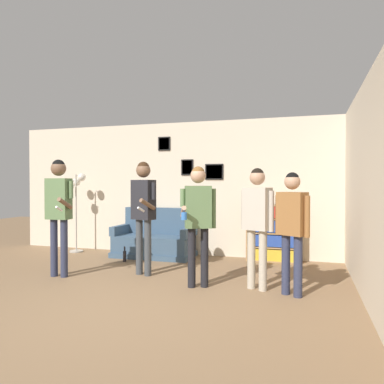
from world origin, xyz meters
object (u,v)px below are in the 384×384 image
person_watcher_holding_cup (198,213)px  drinking_cup (262,202)px  floor_lamp (76,194)px  person_player_foreground_center (143,205)px  person_spectator_far_right (292,221)px  couch (155,241)px  person_spectator_near_bookshelf (257,215)px  bookshelf (274,233)px  person_player_foreground_left (59,204)px  bottle_on_floor (125,256)px

person_watcher_holding_cup → drinking_cup: size_ratio=15.86×
floor_lamp → person_watcher_holding_cup: person_watcher_holding_cup is taller
person_player_foreground_center → person_spectator_far_right: person_player_foreground_center is taller
floor_lamp → couch: bearing=2.1°
person_player_foreground_center → person_spectator_near_bookshelf: 1.85m
person_spectator_far_right → person_spectator_near_bookshelf: bearing=161.8°
person_player_foreground_center → drinking_cup: person_player_foreground_center is taller
couch → person_player_foreground_center: bearing=-74.0°
bookshelf → person_watcher_holding_cup: 2.33m
couch → person_spectator_far_right: 3.40m
person_player_foreground_center → person_spectator_near_bookshelf: (1.82, -0.29, -0.10)m
couch → person_player_foreground_left: 2.28m
bookshelf → person_player_foreground_left: person_player_foreground_left is taller
person_spectator_near_bookshelf → bookshelf: bearing=88.4°
bookshelf → person_watcher_holding_cup: size_ratio=0.63×
couch → drinking_cup: drinking_cup is taller
floor_lamp → person_spectator_far_right: size_ratio=1.05×
bookshelf → person_spectator_far_right: (0.41, -2.13, 0.44)m
couch → bottle_on_floor: bearing=-116.7°
floor_lamp → bottle_on_floor: floor_lamp is taller
person_spectator_near_bookshelf → bottle_on_floor: bearing=156.4°
couch → person_spectator_far_right: size_ratio=1.00×
couch → floor_lamp: (-1.78, -0.06, 0.93)m
bookshelf → bottle_on_floor: 2.80m
floor_lamp → person_player_foreground_left: bearing=-62.5°
bookshelf → person_spectator_far_right: 2.21m
couch → drinking_cup: (2.08, 0.19, 0.80)m
bookshelf → person_watcher_holding_cup: bearing=-112.1°
couch → person_player_foreground_center: size_ratio=0.88×
person_watcher_holding_cup → couch: bearing=127.2°
couch → bottle_on_floor: size_ratio=5.64×
person_spectator_near_bookshelf → drinking_cup: person_spectator_near_bookshelf is taller
person_watcher_holding_cup → drinking_cup: 2.20m
drinking_cup → bookshelf: bearing=0.0°
person_spectator_near_bookshelf → person_player_foreground_center: bearing=170.8°
bookshelf → bottle_on_floor: size_ratio=3.77×
bottle_on_floor → floor_lamp: bearing=157.6°
person_spectator_near_bookshelf → person_spectator_far_right: person_spectator_near_bookshelf is taller
person_player_foreground_left → couch: bearing=68.6°
couch → person_spectator_near_bookshelf: bearing=-38.5°
person_player_foreground_left → person_spectator_near_bookshelf: bearing=3.6°
person_player_foreground_left → drinking_cup: size_ratio=17.11×
bookshelf → person_player_foreground_center: person_player_foreground_center is taller
person_spectator_near_bookshelf → couch: bearing=141.5°
person_player_foreground_center → bottle_on_floor: (-0.76, 0.83, -1.00)m
bookshelf → drinking_cup: size_ratio=9.95×
couch → person_player_foreground_left: size_ratio=0.87×
person_watcher_holding_cup → person_spectator_far_right: person_watcher_holding_cup is taller
floor_lamp → person_spectator_near_bookshelf: (4.02, -1.72, -0.23)m
bookshelf → person_player_foreground_center: (-1.87, -1.68, 0.59)m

